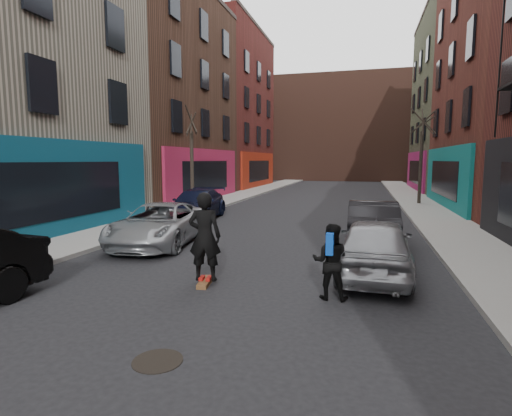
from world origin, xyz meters
The scene contains 14 objects.
sidewalk_left centered at (-6.25, 30.00, 0.07)m, with size 2.50×84.00×0.13m, color gray.
sidewalk_right centered at (6.25, 30.00, 0.07)m, with size 2.50×84.00×0.13m, color gray.
buildings_left centered at (-13.50, 16.00, 8.25)m, with size 12.00×56.00×16.50m, color #501F17.
building_far centered at (0.00, 56.00, 7.00)m, with size 40.00×10.00×14.00m, color #47281E.
tree_left_far centered at (-6.20, 18.00, 3.38)m, with size 2.00×2.00×6.50m, color black, non-canonical shape.
tree_right_far centered at (6.20, 24.00, 3.53)m, with size 2.00×2.00×6.80m, color black, non-canonical shape.
parked_left_far centered at (-3.57, 9.49, 0.68)m, with size 2.24×4.86×1.35m, color #9A9EA3.
parked_left_end centered at (-4.60, 14.89, 0.70)m, with size 1.97×4.85×1.41m, color black.
parked_right_far centered at (3.20, 7.61, 0.72)m, with size 1.69×4.20×1.43m, color gray.
parked_right_end centered at (3.20, 11.54, 0.72)m, with size 1.53×4.39×1.45m, color black.
skateboard centered at (-0.47, 5.88, 0.05)m, with size 0.22×0.80×0.10m, color brown.
skateboarder centered at (-0.47, 5.88, 1.09)m, with size 0.72×0.47×1.98m, color black.
pedestrian centered at (2.30, 5.66, 0.77)m, with size 0.75×0.62×1.52m.
manhole centered at (0.21, 2.49, 0.01)m, with size 0.70×0.70×0.01m, color black.
Camera 1 is at (2.89, -2.19, 2.77)m, focal length 28.00 mm.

